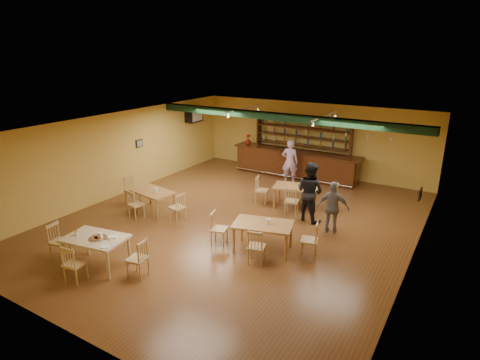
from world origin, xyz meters
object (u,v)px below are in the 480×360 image
Objects in this scene: dining_table_b at (295,197)px; patron_bar at (290,162)px; patron_right_a at (310,192)px; dining_table_c at (154,201)px; bar_counter at (295,164)px; near_table at (97,252)px; dining_table_d at (263,237)px.

dining_table_b is 2.61m from patron_bar.
dining_table_b is 1.27m from patron_right_a.
patron_right_a is (2.04, -3.04, 0.06)m from patron_bar.
patron_right_a is at bearing 32.83° from dining_table_c.
bar_counter is 9.28m from near_table.
patron_bar is 0.94× the size of patron_right_a.
patron_bar is (1.32, 8.38, 0.48)m from near_table.
bar_counter is at bearing 91.23° from dining_table_d.
dining_table_d is (4.31, -0.50, 0.03)m from dining_table_c.
near_table is at bearing -152.36° from dining_table_d.
patron_bar reaches higher than bar_counter.
bar_counter is 3.71× the size of dining_table_b.
patron_right_a is (4.60, 1.99, 0.58)m from dining_table_c.
near_table is at bearing -60.20° from dining_table_c.
near_table reaches higher than dining_table_c.
dining_table_d reaches higher than dining_table_b.
dining_table_c is 0.97× the size of near_table.
bar_counter is 6.35m from dining_table_c.
near_table is 8.50m from patron_bar.
dining_table_d is 0.82× the size of patron_right_a.
patron_bar is at bearing 92.40° from dining_table_d.
near_table is (-2.56, -6.14, 0.03)m from dining_table_b.
dining_table_b is 6.65m from near_table.
near_table is (-1.20, -9.20, -0.17)m from bar_counter.
near_table is at bearing 72.70° from patron_right_a.
dining_table_d is 5.83m from patron_bar.
near_table is at bearing -97.40° from bar_counter.
near_table reaches higher than dining_table_b.
near_table is (1.24, -3.35, 0.04)m from dining_table_c.
dining_table_c is at bearing -112.60° from bar_counter.
bar_counter is 3.53× the size of dining_table_d.
patron_right_a reaches higher than bar_counter.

